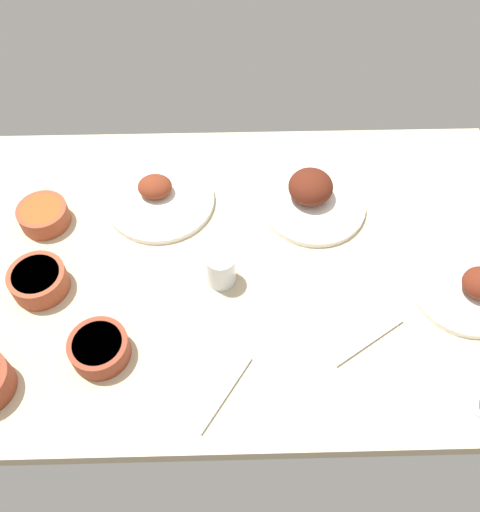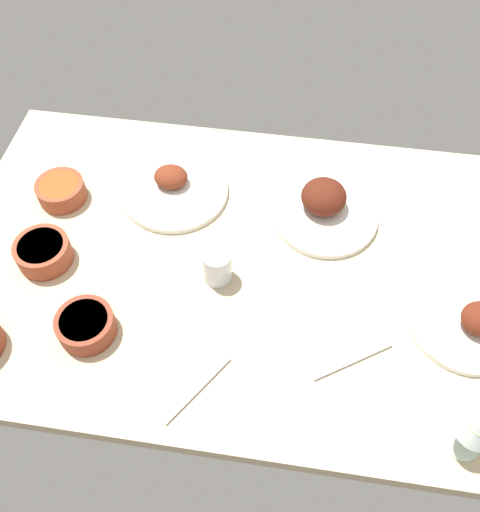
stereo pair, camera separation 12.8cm
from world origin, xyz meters
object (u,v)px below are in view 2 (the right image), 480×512
(plate_center_main, at_px, (470,321))
(wine_glass, at_px, (479,427))
(water_tumbler, at_px, (217,266))
(plate_far_side, at_px, (174,188))
(spoon_loose, at_px, (198,389))
(plate_near_viewer, at_px, (324,207))
(fork_loose, at_px, (353,361))
(bowl_pasta, at_px, (43,252))
(bowl_soup, at_px, (61,190))
(bowl_potatoes, at_px, (86,325))

(plate_center_main, height_order, wine_glass, wine_glass)
(wine_glass, relative_size, water_tumbler, 1.60)
(plate_center_main, height_order, water_tumbler, water_tumbler)
(plate_far_side, relative_size, wine_glass, 1.99)
(water_tumbler, distance_m, spoon_loose, 0.28)
(plate_near_viewer, height_order, fork_loose, plate_near_viewer)
(wine_glass, distance_m, water_tumbler, 0.62)
(plate_far_side, bearing_deg, fork_loose, 138.86)
(plate_near_viewer, bearing_deg, wine_glass, 119.04)
(fork_loose, bearing_deg, water_tumbler, 118.78)
(fork_loose, distance_m, spoon_loose, 0.33)
(bowl_pasta, height_order, water_tumbler, water_tumbler)
(bowl_pasta, relative_size, fork_loose, 0.68)
(plate_near_viewer, distance_m, wine_glass, 0.62)
(plate_far_side, height_order, fork_loose, plate_far_side)
(bowl_soup, xyz_separation_m, spoon_loose, (-0.45, 0.46, -0.02))
(plate_far_side, height_order, wine_glass, wine_glass)
(plate_far_side, bearing_deg, spoon_loose, 107.58)
(bowl_potatoes, bearing_deg, water_tumbler, -144.33)
(plate_center_main, xyz_separation_m, fork_loose, (0.25, 0.13, -0.01))
(plate_near_viewer, xyz_separation_m, spoon_loose, (0.22, 0.51, -0.02))
(plate_near_viewer, relative_size, bowl_pasta, 2.05)
(bowl_potatoes, bearing_deg, spoon_loose, 159.79)
(fork_loose, relative_size, spoon_loose, 1.01)
(plate_far_side, xyz_separation_m, spoon_loose, (-0.17, 0.53, -0.01))
(plate_far_side, distance_m, bowl_pasta, 0.36)
(plate_far_side, xyz_separation_m, fork_loose, (-0.48, 0.42, -0.01))
(spoon_loose, bearing_deg, bowl_pasta, -88.96)
(plate_center_main, distance_m, bowl_soup, 1.03)
(plate_near_viewer, xyz_separation_m, plate_far_side, (0.39, -0.02, -0.01))
(bowl_potatoes, bearing_deg, wine_glass, 170.79)
(bowl_soup, distance_m, spoon_loose, 0.64)
(plate_center_main, height_order, plate_far_side, plate_center_main)
(bowl_potatoes, xyz_separation_m, bowl_soup, (0.18, -0.37, -0.00))
(wine_glass, distance_m, fork_loose, 0.27)
(water_tumbler, bearing_deg, spoon_loose, 91.62)
(fork_loose, bearing_deg, plate_center_main, -5.85)
(wine_glass, bearing_deg, water_tumbler, -30.36)
(bowl_soup, bearing_deg, plate_near_viewer, -176.23)
(plate_near_viewer, height_order, bowl_soup, plate_near_viewer)
(plate_center_main, bearing_deg, plate_near_viewer, -39.16)
(plate_far_side, height_order, bowl_pasta, plate_far_side)
(fork_loose, bearing_deg, bowl_potatoes, 148.24)
(fork_loose, bearing_deg, bowl_soup, 121.96)
(plate_far_side, bearing_deg, bowl_soup, 12.67)
(bowl_pasta, distance_m, water_tumbler, 0.41)
(bowl_pasta, bearing_deg, plate_center_main, 178.12)
(plate_center_main, bearing_deg, water_tumbler, -4.47)
(bowl_pasta, height_order, spoon_loose, bowl_pasta)
(fork_loose, bearing_deg, plate_near_viewer, 69.26)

